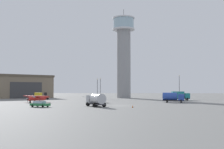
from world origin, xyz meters
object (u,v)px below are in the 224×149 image
at_px(truck_flatbed_yellow, 40,96).
at_px(light_post_west, 100,86).
at_px(traffic_cone_near_left, 133,106).
at_px(light_post_east, 179,85).
at_px(control_tower, 124,52).
at_px(car_green, 40,104).
at_px(light_post_north, 97,87).
at_px(truck_fuel_tanker_blue, 173,97).
at_px(airplane_red, 37,98).
at_px(airplane_white, 95,99).
at_px(truck_fuel_tanker_silver, 96,99).
at_px(truck_box_teal, 180,95).

xyz_separation_m(truck_flatbed_yellow, light_post_west, (20.57, 18.59, 3.96)).
height_order(light_post_west, traffic_cone_near_left, light_post_west).
bearing_deg(light_post_west, light_post_east, -1.80).
bearing_deg(light_post_east, light_post_west, 178.20).
bearing_deg(control_tower, car_green, -103.73).
xyz_separation_m(control_tower, light_post_north, (-9.97, -15.73, -16.22)).
height_order(truck_flatbed_yellow, light_post_west, light_post_west).
bearing_deg(car_green, truck_fuel_tanker_blue, 55.46).
bearing_deg(traffic_cone_near_left, car_green, -179.66).
xyz_separation_m(airplane_red, traffic_cone_near_left, (29.31, -20.74, -1.11)).
bearing_deg(light_post_east, airplane_white, -129.42).
relative_size(airplane_white, truck_fuel_tanker_blue, 1.17).
bearing_deg(airplane_white, light_post_west, -139.24).
relative_size(truck_fuel_tanker_blue, light_post_east, 0.67).
height_order(airplane_white, light_post_north, light_post_north).
xyz_separation_m(airplane_red, truck_fuel_tanker_silver, (20.80, -17.86, 0.29)).
relative_size(car_green, light_post_east, 0.47).
bearing_deg(truck_fuel_tanker_blue, truck_flatbed_yellow, 170.84).
bearing_deg(airplane_white, control_tower, -152.86).
bearing_deg(airplane_white, light_post_north, -137.64).
xyz_separation_m(airplane_red, truck_flatbed_yellow, (-6.23, 20.53, -0.08)).
xyz_separation_m(truck_fuel_tanker_blue, light_post_north, (-26.78, 25.90, 3.30)).
bearing_deg(light_post_north, light_post_west, 90.42).
distance_m(airplane_red, truck_flatbed_yellow, 21.46).
relative_size(truck_box_teal, light_post_east, 0.64).
height_order(control_tower, light_post_east, control_tower).
height_order(car_green, light_post_west, light_post_west).
height_order(truck_fuel_tanker_blue, light_post_north, light_post_north).
height_order(light_post_north, traffic_cone_near_left, light_post_north).
xyz_separation_m(truck_fuel_tanker_silver, light_post_north, (-6.39, 46.89, 3.29)).
height_order(airplane_red, car_green, airplane_red).
bearing_deg(airplane_red, truck_fuel_tanker_silver, 79.37).
xyz_separation_m(airplane_white, car_green, (-9.32, -21.57, -0.46)).
relative_size(truck_fuel_tanker_silver, car_green, 1.51).
bearing_deg(truck_box_teal, truck_fuel_tanker_blue, -111.92).
distance_m(truck_flatbed_yellow, car_green, 43.89).
bearing_deg(truck_flatbed_yellow, light_post_north, 138.85).
bearing_deg(truck_flatbed_yellow, light_post_west, 158.57).
bearing_deg(light_post_west, traffic_cone_near_left, -75.95).
bearing_deg(airplane_red, airplane_white, 122.30).
bearing_deg(light_post_west, light_post_north, -89.58).
bearing_deg(light_post_west, truck_flatbed_yellow, -137.89).
height_order(truck_box_teal, traffic_cone_near_left, truck_box_teal).
distance_m(airplane_white, car_green, 23.50).
bearing_deg(truck_fuel_tanker_blue, airplane_red, -164.66).
height_order(control_tower, truck_box_teal, control_tower).
distance_m(light_post_west, light_post_east, 34.06).
relative_size(truck_flatbed_yellow, light_post_east, 0.61).
relative_size(truck_fuel_tanker_silver, light_post_east, 0.72).
bearing_deg(light_post_north, truck_fuel_tanker_silver, -82.24).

